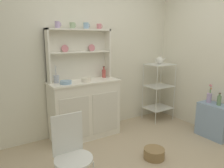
{
  "coord_description": "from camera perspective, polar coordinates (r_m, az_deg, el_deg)",
  "views": [
    {
      "loc": [
        -1.62,
        -1.58,
        1.55
      ],
      "look_at": [
        0.08,
        1.12,
        0.86
      ],
      "focal_mm": 34.45,
      "sensor_mm": 36.0,
      "label": 1
    }
  ],
  "objects": [
    {
      "name": "bakers_rack",
      "position": [
        4.17,
        12.3,
        -0.41
      ],
      "size": [
        0.48,
        0.4,
        1.08
      ],
      "color": "silver",
      "rests_on": "ground"
    },
    {
      "name": "cup_sky_2",
      "position": [
        3.41,
        -6.87,
        15.1
      ],
      "size": [
        0.09,
        0.08,
        0.09
      ],
      "color": "#8EB2D1",
      "rests_on": "hutch_shelf_unit"
    },
    {
      "name": "side_shelf_blue",
      "position": [
        3.8,
        25.43,
        -8.79
      ],
      "size": [
        0.28,
        0.48,
        0.54
      ],
      "primitive_type": "cube",
      "color": "#849EBC",
      "rests_on": "ground"
    },
    {
      "name": "oil_bottle",
      "position": [
        3.67,
        26.55,
        -3.87
      ],
      "size": [
        0.06,
        0.06,
        0.19
      ],
      "color": "#6B8C60",
      "rests_on": "side_shelf_blue"
    },
    {
      "name": "porcelain_teapot",
      "position": [
        4.09,
        12.59,
        6.15
      ],
      "size": [
        0.23,
        0.14,
        0.16
      ],
      "color": "white",
      "rests_on": "bakers_rack"
    },
    {
      "name": "bowl_mixing_large",
      "position": [
        3.12,
        -12.17,
        0.45
      ],
      "size": [
        0.17,
        0.17,
        0.05
      ],
      "primitive_type": "cylinder",
      "color": "#8EB2D1",
      "rests_on": "hutch_cabinet"
    },
    {
      "name": "bowl_floral_medium",
      "position": [
        3.24,
        -6.91,
        1.16
      ],
      "size": [
        0.14,
        0.14,
        0.06
      ],
      "primitive_type": "cylinder",
      "color": "silver",
      "rests_on": "hutch_cabinet"
    },
    {
      "name": "jam_bottle",
      "position": [
        3.55,
        -2.17,
        2.92
      ],
      "size": [
        0.06,
        0.06,
        0.19
      ],
      "color": "#B74C47",
      "rests_on": "hutch_cabinet"
    },
    {
      "name": "wire_chair",
      "position": [
        2.15,
        -10.81,
        -16.81
      ],
      "size": [
        0.36,
        0.36,
        0.85
      ],
      "rotation": [
        0.0,
        0.0,
        0.49
      ],
      "color": "white",
      "rests_on": "ground"
    },
    {
      "name": "floor_basket",
      "position": [
        3.01,
        11.11,
        -17.64
      ],
      "size": [
        0.27,
        0.27,
        0.13
      ],
      "primitive_type": "cylinder",
      "color": "#93754C",
      "rests_on": "ground"
    },
    {
      "name": "flower_vase",
      "position": [
        3.75,
        24.42,
        -3.04
      ],
      "size": [
        0.08,
        0.08,
        0.3
      ],
      "color": "#B79ECC",
      "rests_on": "side_shelf_blue"
    },
    {
      "name": "hutch_cabinet",
      "position": [
        3.42,
        -7.24,
        -6.43
      ],
      "size": [
        1.09,
        0.45,
        0.91
      ],
      "color": "white",
      "rests_on": "ground"
    },
    {
      "name": "cup_rose_3",
      "position": [
        3.51,
        -3.43,
        14.99
      ],
      "size": [
        0.09,
        0.08,
        0.08
      ],
      "color": "#D17A84",
      "rests_on": "hutch_shelf_unit"
    },
    {
      "name": "cup_sage_1",
      "position": [
        3.32,
        -10.48,
        15.03
      ],
      "size": [
        0.09,
        0.08,
        0.09
      ],
      "color": "#9EB78E",
      "rests_on": "hutch_shelf_unit"
    },
    {
      "name": "wall_back",
      "position": [
        3.61,
        -5.34,
        7.32
      ],
      "size": [
        3.84,
        0.05,
        2.5
      ],
      "primitive_type": "cube",
      "color": "silver",
      "rests_on": "ground"
    },
    {
      "name": "cup_lilac_0",
      "position": [
        3.24,
        -14.27,
        15.0
      ],
      "size": [
        0.09,
        0.07,
        0.09
      ],
      "color": "#B79ECC",
      "rests_on": "hutch_shelf_unit"
    },
    {
      "name": "hutch_shelf_unit",
      "position": [
        3.4,
        -8.83,
        8.73
      ],
      "size": [
        1.01,
        0.18,
        0.78
      ],
      "color": "silver",
      "rests_on": "hutch_cabinet"
    },
    {
      "name": "utensil_jar",
      "position": [
        3.23,
        -14.54,
        1.37
      ],
      "size": [
        0.08,
        0.08,
        0.25
      ],
      "color": "#B2B7C6",
      "rests_on": "hutch_cabinet"
    }
  ]
}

